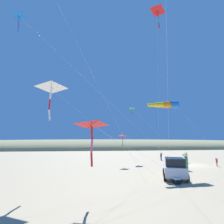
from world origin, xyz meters
TOP-DOWN VIEW (x-y plane):
  - ground_plane at (0.00, 0.00)m, footprint 600.00×600.00m
  - dune_ridge_grassy at (-55.00, 0.00)m, footprint 28.00×240.00m
  - parked_car at (8.74, -7.00)m, footprint 4.68×3.39m
  - cooler_box at (10.85, -7.96)m, footprint 0.62×0.42m
  - person_adult_flyer at (4.38, -3.23)m, footprint 0.65×0.55m
  - person_child_green_jacket at (1.90, 2.70)m, footprint 0.41×0.40m
  - person_child_grey_jacket at (-2.30, 0.79)m, footprint 0.51×0.40m
  - person_bystander_far at (-6.84, -1.44)m, footprint 0.44×0.35m
  - kite_windsock_checkered_midright at (5.54, -5.89)m, footprint 1.54×10.87m
  - kite_delta_long_streamer_left at (10.40, -18.02)m, footprint 1.59×10.09m
  - kite_delta_long_streamer_right at (4.63, -6.23)m, footprint 10.05×4.44m
  - kite_delta_teal_far_right at (11.02, -20.51)m, footprint 2.01×15.34m
  - kite_delta_rainbow_low_near at (14.20, -14.99)m, footprint 2.76×9.08m
  - kite_delta_white_trailing at (-7.12, -6.57)m, footprint 3.03×9.65m
  - kite_delta_striped_overhead at (-0.90, -9.68)m, footprint 2.88×12.91m

SIDE VIEW (x-z plane):
  - ground_plane at x=0.00m, z-range 0.00..0.00m
  - dune_ridge_grassy at x=-55.00m, z-range -4.10..4.10m
  - cooler_box at x=10.85m, z-range 0.00..0.42m
  - person_child_green_jacket at x=1.90m, z-range 0.05..1.20m
  - person_bystander_far at x=-6.84m, z-range 0.06..1.45m
  - person_child_grey_jacket at x=-2.30m, z-range 0.08..1.76m
  - parked_car at x=8.74m, z-range 0.03..1.88m
  - person_adult_flyer at x=4.38m, z-range 0.08..1.95m
  - kite_delta_striped_overhead at x=-0.90m, z-range 1.94..6.25m
  - kite_delta_rainbow_low_near at x=14.20m, z-range 2.00..6.70m
  - kite_windsock_checkered_midright at x=5.54m, z-range 3.48..11.56m
  - kite_delta_long_streamer_left at x=10.40m, z-range 3.57..11.59m
  - kite_delta_white_trailing at x=-7.12m, z-range 4.48..13.93m
  - kite_delta_teal_far_right at x=11.02m, z-range 6.28..19.65m
  - kite_delta_long_streamer_right at x=4.63m, z-range 9.72..30.27m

